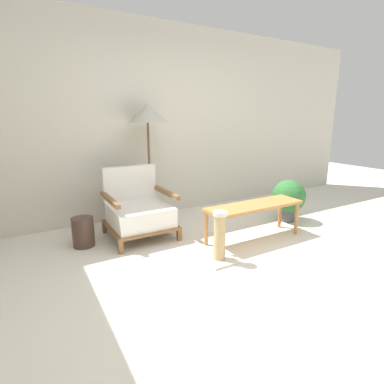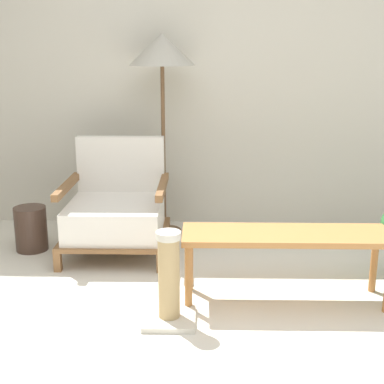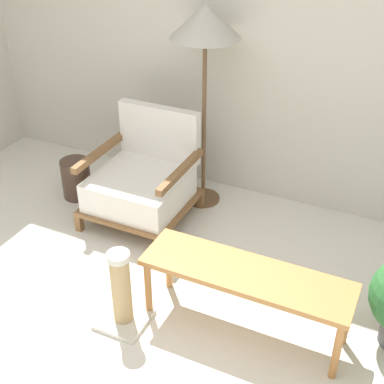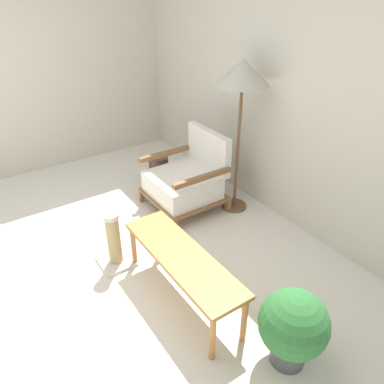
{
  "view_description": "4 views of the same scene",
  "coord_description": "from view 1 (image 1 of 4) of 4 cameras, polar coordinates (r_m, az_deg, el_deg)",
  "views": [
    {
      "loc": [
        -1.71,
        -1.73,
        1.42
      ],
      "look_at": [
        0.02,
        1.28,
        0.55
      ],
      "focal_mm": 28.0,
      "sensor_mm": 36.0,
      "label": 1
    },
    {
      "loc": [
        0.09,
        -2.17,
        1.49
      ],
      "look_at": [
        0.02,
        1.28,
        0.55
      ],
      "focal_mm": 50.0,
      "sensor_mm": 36.0,
      "label": 2
    },
    {
      "loc": [
        1.3,
        -1.43,
        2.43
      ],
      "look_at": [
        0.02,
        1.28,
        0.55
      ],
      "focal_mm": 50.0,
      "sensor_mm": 36.0,
      "label": 3
    },
    {
      "loc": [
        2.43,
        -0.35,
        2.27
      ],
      "look_at": [
        0.02,
        1.28,
        0.55
      ],
      "focal_mm": 35.0,
      "sensor_mm": 36.0,
      "label": 4
    }
  ],
  "objects": [
    {
      "name": "potted_plant",
      "position": [
        4.37,
        17.94,
        -1.04
      ],
      "size": [
        0.45,
        0.45,
        0.58
      ],
      "color": "#4C4C51",
      "rests_on": "ground_plane"
    },
    {
      "name": "wall_back",
      "position": [
        4.42,
        -7.37,
        13.05
      ],
      "size": [
        8.0,
        0.06,
        2.7
      ],
      "color": "beige",
      "rests_on": "ground_plane"
    },
    {
      "name": "floor_lamp",
      "position": [
        4.03,
        -8.46,
        13.87
      ],
      "size": [
        0.51,
        0.51,
        1.59
      ],
      "color": "brown",
      "rests_on": "ground_plane"
    },
    {
      "name": "armchair",
      "position": [
        3.69,
        -10.14,
        -3.47
      ],
      "size": [
        0.75,
        0.74,
        0.83
      ],
      "color": "brown",
      "rests_on": "ground_plane"
    },
    {
      "name": "vase",
      "position": [
        3.61,
        -20.03,
        -7.16
      ],
      "size": [
        0.24,
        0.24,
        0.33
      ],
      "primitive_type": "cylinder",
      "color": "#473328",
      "rests_on": "ground_plane"
    },
    {
      "name": "coffee_table",
      "position": [
        3.58,
        11.76,
        -3.13
      ],
      "size": [
        1.23,
        0.35,
        0.44
      ],
      "color": "#B2753D",
      "rests_on": "ground_plane"
    },
    {
      "name": "ground_plane",
      "position": [
        2.81,
        13.25,
        -16.65
      ],
      "size": [
        14.0,
        14.0,
        0.0
      ],
      "primitive_type": "plane",
      "color": "silver"
    },
    {
      "name": "scratching_post",
      "position": [
        3.03,
        5.26,
        -9.41
      ],
      "size": [
        0.29,
        0.29,
        0.53
      ],
      "color": "beige",
      "rests_on": "ground_plane"
    }
  ]
}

